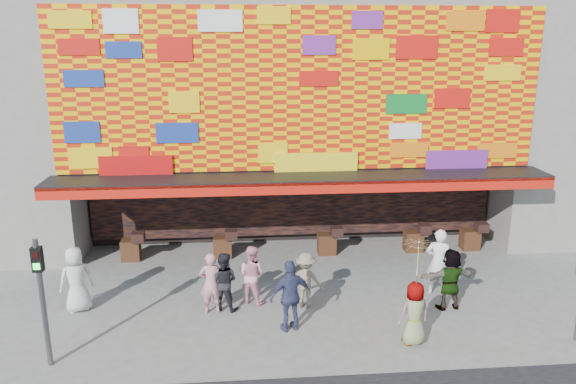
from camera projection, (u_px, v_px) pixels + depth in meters
name	position (u px, v px, depth m)	size (l,w,h in m)	color
ground	(315.00, 321.00, 14.57)	(90.00, 90.00, 0.00)	slate
shop_building	(288.00, 88.00, 21.01)	(15.20, 9.40, 10.00)	gray
signal_left	(41.00, 289.00, 12.11)	(0.22, 0.20, 3.00)	#59595B
ped_a	(76.00, 279.00, 14.88)	(0.88, 0.57, 1.80)	silver
ped_b	(211.00, 283.00, 14.80)	(0.61, 0.40, 1.68)	#C7808C
ped_c	(224.00, 281.00, 14.98)	(0.78, 0.61, 1.61)	black
ped_d	(306.00, 280.00, 15.15)	(1.00, 0.57, 1.55)	gray
ped_e	(291.00, 296.00, 13.88)	(1.09, 0.45, 1.86)	#383D63
ped_f	(450.00, 279.00, 15.02)	(1.58, 0.50, 1.70)	gray
ped_g	(414.00, 313.00, 13.29)	(0.77, 0.50, 1.57)	gray
ped_h	(438.00, 262.00, 15.84)	(0.71, 0.47, 1.95)	white
ped_i	(251.00, 274.00, 15.38)	(0.80, 0.62, 1.65)	pink
parasol	(418.00, 259.00, 12.92)	(1.24, 1.25, 1.89)	#FFECA0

